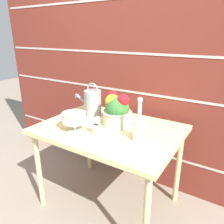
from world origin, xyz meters
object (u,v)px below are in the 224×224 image
flower_planter (117,110)px  figurine_vase (98,128)px  glass_decanter (139,127)px  crystal_pedestal_bowl (74,118)px  watering_can (92,102)px

flower_planter → figurine_vase: bearing=-93.0°
flower_planter → glass_decanter: 0.32m
crystal_pedestal_bowl → flower_planter: (0.22, 0.27, 0.03)m
watering_can → figurine_vase: watering_can is taller
crystal_pedestal_bowl → glass_decanter: glass_decanter is taller
figurine_vase → crystal_pedestal_bowl: bearing=-175.0°
glass_decanter → flower_planter: bearing=149.9°
crystal_pedestal_bowl → figurine_vase: (0.21, 0.02, -0.04)m
flower_planter → glass_decanter: bearing=-30.1°
crystal_pedestal_bowl → figurine_vase: 0.21m
watering_can → glass_decanter: glass_decanter is taller
watering_can → glass_decanter: (0.59, -0.25, -0.01)m
crystal_pedestal_bowl → flower_planter: flower_planter is taller
crystal_pedestal_bowl → figurine_vase: figurine_vase is taller
watering_can → flower_planter: watering_can is taller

